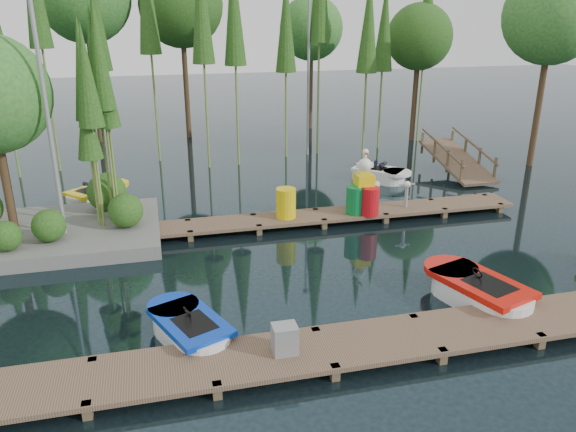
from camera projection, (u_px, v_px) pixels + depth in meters
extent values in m
plane|color=#1A2B31|center=(274.00, 263.00, 14.93)|extent=(90.00, 90.00, 0.00)
cube|color=brown|center=(325.00, 348.00, 10.75)|extent=(18.00, 1.50, 0.10)
cube|color=brown|center=(88.00, 415.00, 9.29)|extent=(0.16, 0.16, 0.50)
cube|color=brown|center=(94.00, 370.00, 10.43)|extent=(0.16, 0.16, 0.50)
cube|color=brown|center=(217.00, 395.00, 9.77)|extent=(0.16, 0.16, 0.50)
cube|color=brown|center=(209.00, 354.00, 10.91)|extent=(0.16, 0.16, 0.50)
cube|color=brown|center=(335.00, 377.00, 10.25)|extent=(0.16, 0.16, 0.50)
cube|color=brown|center=(315.00, 340.00, 11.39)|extent=(0.16, 0.16, 0.50)
cube|color=brown|center=(442.00, 360.00, 10.73)|extent=(0.16, 0.16, 0.50)
cube|color=brown|center=(413.00, 326.00, 11.87)|extent=(0.16, 0.16, 0.50)
cube|color=brown|center=(539.00, 345.00, 11.21)|extent=(0.16, 0.16, 0.50)
cube|color=brown|center=(503.00, 314.00, 12.36)|extent=(0.16, 0.16, 0.50)
cube|color=brown|center=(288.00, 218.00, 17.34)|extent=(15.00, 1.20, 0.10)
cube|color=brown|center=(42.00, 253.00, 15.39)|extent=(0.16, 0.16, 0.50)
cube|color=brown|center=(47.00, 240.00, 16.26)|extent=(0.16, 0.16, 0.50)
cube|color=brown|center=(118.00, 246.00, 15.84)|extent=(0.16, 0.16, 0.50)
cube|color=brown|center=(119.00, 233.00, 16.71)|extent=(0.16, 0.16, 0.50)
cube|color=brown|center=(191.00, 239.00, 16.29)|extent=(0.16, 0.16, 0.50)
cube|color=brown|center=(188.00, 227.00, 17.17)|extent=(0.16, 0.16, 0.50)
cube|color=brown|center=(259.00, 233.00, 16.75)|extent=(0.16, 0.16, 0.50)
cube|color=brown|center=(253.00, 222.00, 17.62)|extent=(0.16, 0.16, 0.50)
cube|color=brown|center=(324.00, 227.00, 17.20)|extent=(0.16, 0.16, 0.50)
cube|color=brown|center=(315.00, 216.00, 18.07)|extent=(0.16, 0.16, 0.50)
cube|color=brown|center=(386.00, 221.00, 17.65)|extent=(0.16, 0.16, 0.50)
cube|color=brown|center=(374.00, 211.00, 18.53)|extent=(0.16, 0.16, 0.50)
cube|color=brown|center=(444.00, 216.00, 18.11)|extent=(0.16, 0.16, 0.50)
cube|color=brown|center=(430.00, 206.00, 18.98)|extent=(0.16, 0.16, 0.50)
cube|color=brown|center=(500.00, 211.00, 18.56)|extent=(0.16, 0.16, 0.50)
cube|color=brown|center=(484.00, 202.00, 19.43)|extent=(0.16, 0.16, 0.50)
cube|color=slate|center=(50.00, 235.00, 16.26)|extent=(6.20, 4.20, 0.42)
sphere|color=#2C581B|center=(49.00, 226.00, 15.16)|extent=(0.90, 0.90, 0.90)
sphere|color=#2C581B|center=(107.00, 192.00, 17.42)|extent=(1.20, 1.20, 1.20)
sphere|color=#2C581B|center=(6.00, 236.00, 14.59)|extent=(0.80, 0.80, 0.80)
sphere|color=#2C581B|center=(126.00, 210.00, 16.13)|extent=(1.00, 1.00, 1.00)
cylinder|color=#432F1C|center=(5.00, 173.00, 15.76)|extent=(0.24, 0.24, 3.60)
cylinder|color=olive|center=(103.00, 133.00, 16.18)|extent=(0.07, 0.07, 5.93)
cone|color=#2C581B|center=(94.00, 59.00, 15.45)|extent=(0.70, 0.70, 2.97)
cylinder|color=olive|center=(91.00, 140.00, 16.00)|extent=(0.07, 0.07, 5.66)
cone|color=#2C581B|center=(83.00, 68.00, 15.31)|extent=(0.70, 0.70, 2.83)
cylinder|color=olive|center=(111.00, 145.00, 16.37)|extent=(0.07, 0.07, 5.22)
cone|color=#2C581B|center=(104.00, 81.00, 15.72)|extent=(0.70, 0.70, 2.61)
cylinder|color=olive|center=(95.00, 147.00, 15.49)|extent=(0.07, 0.07, 5.53)
cone|color=#2C581B|center=(86.00, 75.00, 14.81)|extent=(0.70, 0.70, 2.76)
cylinder|color=olive|center=(93.00, 172.00, 15.84)|extent=(0.07, 0.07, 4.01)
cone|color=#2C581B|center=(87.00, 123.00, 15.35)|extent=(0.70, 0.70, 2.01)
cylinder|color=olive|center=(107.00, 131.00, 16.07)|extent=(0.07, 0.07, 6.11)
cone|color=#2C581B|center=(98.00, 53.00, 15.32)|extent=(0.70, 0.70, 3.05)
cylinder|color=#432F1C|center=(540.00, 94.00, 22.99)|extent=(0.26, 0.26, 6.06)
sphere|color=#3B7A2D|center=(553.00, 16.00, 21.93)|extent=(3.81, 3.81, 3.81)
cylinder|color=#432F1C|center=(415.00, 90.00, 27.78)|extent=(0.26, 0.26, 5.02)
sphere|color=#2C581B|center=(419.00, 37.00, 26.90)|extent=(3.16, 3.16, 3.16)
cylinder|color=#432F1C|center=(310.00, 80.00, 30.47)|extent=(0.26, 0.26, 5.31)
sphere|color=#3B7A2D|center=(311.00, 28.00, 29.53)|extent=(3.34, 3.34, 3.34)
cylinder|color=#432F1C|center=(185.00, 73.00, 28.15)|extent=(0.26, 0.26, 6.46)
sphere|color=#2C581B|center=(181.00, 5.00, 27.02)|extent=(4.06, 4.06, 4.06)
cylinder|color=#432F1C|center=(93.00, 72.00, 27.07)|extent=(0.26, 0.26, 6.85)
cylinder|color=olive|center=(3.00, 82.00, 21.10)|extent=(0.09, 0.09, 7.48)
cylinder|color=olive|center=(42.00, 50.00, 21.57)|extent=(0.09, 0.09, 9.66)
cylinder|color=olive|center=(102.00, 72.00, 23.30)|extent=(0.09, 0.09, 7.69)
cone|color=#2C581B|center=(96.00, 17.00, 22.54)|extent=(0.90, 0.90, 4.23)
cylinder|color=olive|center=(151.00, 55.00, 23.20)|extent=(0.09, 0.09, 8.99)
cylinder|color=olive|center=(204.00, 65.00, 22.28)|extent=(0.09, 0.09, 8.44)
cone|color=#2C581B|center=(201.00, 1.00, 21.45)|extent=(0.90, 0.90, 4.64)
cylinder|color=olive|center=(236.00, 66.00, 22.72)|extent=(0.09, 0.09, 8.22)
cone|color=#2C581B|center=(234.00, 6.00, 21.92)|extent=(0.90, 0.90, 4.52)
cylinder|color=olive|center=(286.00, 73.00, 24.18)|extent=(0.09, 0.09, 7.41)
cone|color=#2C581B|center=(286.00, 22.00, 23.45)|extent=(0.90, 0.90, 4.07)
cylinder|color=olive|center=(319.00, 43.00, 24.31)|extent=(0.09, 0.09, 9.77)
cylinder|color=olive|center=(366.00, 73.00, 23.96)|extent=(0.09, 0.09, 7.40)
cone|color=#2C581B|center=(369.00, 22.00, 23.24)|extent=(0.90, 0.90, 4.07)
cylinder|color=olive|center=(382.00, 72.00, 25.77)|extent=(0.09, 0.09, 7.14)
cone|color=#2C581B|center=(385.00, 26.00, 25.07)|extent=(0.90, 0.90, 3.93)
cylinder|color=olive|center=(424.00, 53.00, 26.99)|extent=(0.09, 0.09, 8.61)
cylinder|color=gray|center=(49.00, 124.00, 14.75)|extent=(0.12, 0.12, 7.00)
cylinder|color=gray|center=(308.00, 77.00, 24.60)|extent=(0.12, 0.12, 7.00)
cube|color=brown|center=(457.00, 161.00, 22.66)|extent=(1.50, 3.94, 0.95)
cube|color=brown|center=(462.00, 171.00, 21.03)|extent=(0.08, 0.08, 0.90)
cube|color=brown|center=(447.00, 161.00, 21.99)|extent=(0.08, 0.08, 0.90)
cube|color=brown|center=(434.00, 152.00, 22.96)|extent=(0.08, 0.08, 0.90)
cube|color=brown|center=(422.00, 143.00, 23.92)|extent=(0.08, 0.08, 0.90)
cube|color=brown|center=(442.00, 147.00, 22.29)|extent=(0.06, 3.54, 0.83)
cube|color=brown|center=(495.00, 169.00, 21.35)|extent=(0.08, 0.08, 0.90)
cube|color=brown|center=(479.00, 159.00, 22.31)|extent=(0.08, 0.08, 0.90)
cube|color=brown|center=(465.00, 150.00, 23.27)|extent=(0.08, 0.08, 0.90)
cube|color=brown|center=(452.00, 141.00, 24.23)|extent=(0.08, 0.08, 0.90)
cube|color=brown|center=(474.00, 145.00, 22.60)|extent=(0.06, 3.54, 0.83)
cube|color=white|center=(191.00, 334.00, 11.37)|extent=(1.41, 1.41, 0.49)
cylinder|color=white|center=(179.00, 322.00, 11.78)|extent=(1.40, 1.40, 0.49)
cylinder|color=white|center=(204.00, 346.00, 10.97)|extent=(1.40, 1.40, 0.49)
cube|color=#0630AC|center=(190.00, 322.00, 11.28)|extent=(1.73, 2.14, 0.12)
cylinder|color=#0630AC|center=(173.00, 306.00, 11.87)|extent=(1.43, 1.43, 0.12)
cube|color=black|center=(194.00, 324.00, 11.13)|extent=(0.95, 1.07, 0.05)
torus|color=black|center=(187.00, 312.00, 11.32)|extent=(0.22, 0.28, 0.24)
cube|color=white|center=(480.00, 296.00, 12.79)|extent=(1.58, 1.59, 0.57)
cylinder|color=white|center=(459.00, 285.00, 13.29)|extent=(1.58, 1.58, 0.57)
cylinder|color=white|center=(503.00, 308.00, 12.29)|extent=(1.58, 1.58, 0.57)
cube|color=red|center=(482.00, 284.00, 12.68)|extent=(1.89, 2.47, 0.15)
cylinder|color=red|center=(451.00, 269.00, 13.41)|extent=(1.61, 1.61, 0.15)
cube|color=black|center=(489.00, 285.00, 12.50)|extent=(1.06, 1.22, 0.06)
torus|color=black|center=(477.00, 273.00, 12.73)|extent=(0.24, 0.32, 0.28)
cube|color=white|center=(96.00, 197.00, 19.49)|extent=(1.51, 1.51, 0.49)
cylinder|color=white|center=(109.00, 193.00, 19.91)|extent=(1.50, 1.50, 0.49)
cylinder|color=white|center=(83.00, 201.00, 19.08)|extent=(1.50, 1.50, 0.49)
cube|color=yellow|center=(95.00, 190.00, 19.40)|extent=(2.10, 2.05, 0.12)
cylinder|color=yellow|center=(113.00, 184.00, 20.00)|extent=(1.53, 1.53, 0.12)
cube|color=black|center=(91.00, 190.00, 19.25)|extent=(1.09, 1.08, 0.05)
torus|color=black|center=(98.00, 184.00, 19.44)|extent=(0.27, 0.26, 0.24)
imported|color=#1E1E2D|center=(89.00, 184.00, 19.14)|extent=(0.48, 0.47, 0.87)
cube|color=white|center=(378.00, 176.00, 21.88)|extent=(1.50, 1.50, 0.48)
cylinder|color=white|center=(391.00, 178.00, 21.62)|extent=(1.49, 1.49, 0.48)
cylinder|color=white|center=(365.00, 174.00, 22.13)|extent=(1.49, 1.49, 0.48)
cube|color=white|center=(378.00, 170.00, 21.78)|extent=(2.07, 2.06, 0.12)
cylinder|color=white|center=(397.00, 173.00, 21.41)|extent=(1.52, 1.52, 0.12)
cube|color=black|center=(374.00, 168.00, 21.86)|extent=(1.08, 1.08, 0.05)
torus|color=black|center=(382.00, 166.00, 21.66)|extent=(0.27, 0.26, 0.23)
imported|color=#1E1E2D|center=(373.00, 164.00, 21.81)|extent=(0.44, 0.44, 0.79)
imported|color=#1E1E2D|center=(384.00, 164.00, 21.93)|extent=(0.34, 0.34, 0.60)
cube|color=gray|center=(285.00, 339.00, 10.46)|extent=(0.46, 0.39, 0.57)
cylinder|color=yellow|center=(286.00, 203.00, 17.14)|extent=(0.61, 0.61, 0.92)
cylinder|color=#0C6C2E|center=(355.00, 200.00, 17.46)|extent=(0.59, 0.59, 0.88)
cylinder|color=silver|center=(370.00, 196.00, 17.86)|extent=(0.59, 0.59, 0.88)
cylinder|color=red|center=(370.00, 201.00, 17.37)|extent=(0.59, 0.59, 0.88)
cube|color=yellow|center=(364.00, 180.00, 17.40)|extent=(0.54, 0.54, 0.34)
sphere|color=white|center=(365.00, 165.00, 17.23)|extent=(0.43, 0.43, 0.43)
cylinder|color=white|center=(365.00, 157.00, 17.15)|extent=(0.10, 0.10, 0.29)
sphere|color=white|center=(366.00, 152.00, 17.09)|extent=(0.20, 0.20, 0.20)
cone|color=#FF620D|center=(368.00, 154.00, 16.92)|extent=(0.10, 0.29, 0.10)
cube|color=white|center=(365.00, 165.00, 17.23)|extent=(0.54, 0.06, 0.18)
cylinder|color=gray|center=(406.00, 197.00, 18.08)|extent=(0.11, 0.11, 0.65)
sphere|color=white|center=(407.00, 184.00, 17.93)|extent=(0.22, 0.22, 0.22)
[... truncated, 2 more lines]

